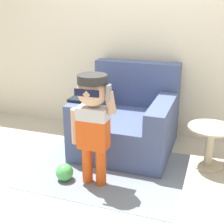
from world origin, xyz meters
TOP-DOWN VIEW (x-y plane):
  - ground_plane at (0.00, 0.00)m, footprint 10.00×10.00m
  - wall_back at (0.00, 0.71)m, footprint 10.00×0.05m
  - armchair at (-0.08, 0.18)m, footprint 0.99×1.02m
  - person_child at (-0.16, -0.63)m, footprint 0.40×0.30m
  - side_table at (0.78, 0.01)m, footprint 0.44×0.44m
  - rug at (-0.12, -0.39)m, footprint 1.44×1.14m
  - toy_ball at (-0.42, -0.68)m, footprint 0.16×0.16m

SIDE VIEW (x-z plane):
  - ground_plane at x=0.00m, z-range 0.00..0.00m
  - rug at x=-0.12m, z-range 0.00..0.01m
  - toy_ball at x=-0.42m, z-range 0.00..0.16m
  - side_table at x=0.78m, z-range 0.05..0.46m
  - armchair at x=-0.08m, z-range -0.14..0.76m
  - person_child at x=-0.16m, z-range 0.16..1.15m
  - wall_back at x=0.00m, z-range 0.00..2.60m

